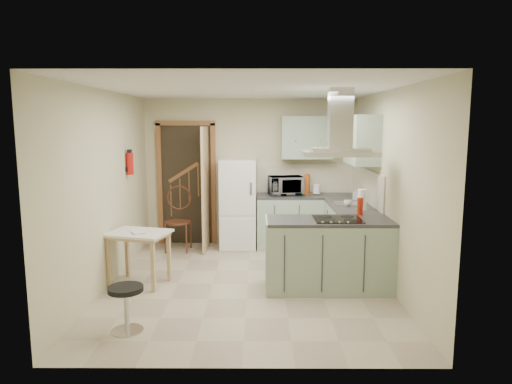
{
  "coord_description": "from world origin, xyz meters",
  "views": [
    {
      "loc": [
        0.14,
        -5.74,
        2.07
      ],
      "look_at": [
        0.11,
        0.45,
        1.15
      ],
      "focal_mm": 32.0,
      "sensor_mm": 36.0,
      "label": 1
    }
  ],
  "objects_px": {
    "bentwood_chair": "(178,222)",
    "stool": "(126,309)",
    "extractor_hood": "(339,153)",
    "microwave": "(286,185)",
    "fridge": "(238,204)",
    "peninsula": "(329,254)",
    "drop_leaf_table": "(139,258)"
  },
  "relations": [
    {
      "from": "extractor_hood",
      "to": "stool",
      "type": "xyz_separation_m",
      "value": [
        -2.31,
        -1.21,
        -1.48
      ]
    },
    {
      "from": "extractor_hood",
      "to": "microwave",
      "type": "height_order",
      "value": "extractor_hood"
    },
    {
      "from": "peninsula",
      "to": "stool",
      "type": "bearing_deg",
      "value": -151.37
    },
    {
      "from": "stool",
      "to": "extractor_hood",
      "type": "bearing_deg",
      "value": 27.58
    },
    {
      "from": "microwave",
      "to": "fridge",
      "type": "bearing_deg",
      "value": 173.45
    },
    {
      "from": "fridge",
      "to": "bentwood_chair",
      "type": "xyz_separation_m",
      "value": [
        -0.98,
        -0.22,
        -0.27
      ]
    },
    {
      "from": "drop_leaf_table",
      "to": "bentwood_chair",
      "type": "distance_m",
      "value": 1.61
    },
    {
      "from": "fridge",
      "to": "drop_leaf_table",
      "type": "bearing_deg",
      "value": -123.66
    },
    {
      "from": "peninsula",
      "to": "extractor_hood",
      "type": "distance_m",
      "value": 1.27
    },
    {
      "from": "fridge",
      "to": "peninsula",
      "type": "bearing_deg",
      "value": -58.26
    },
    {
      "from": "bentwood_chair",
      "to": "microwave",
      "type": "xyz_separation_m",
      "value": [
        1.78,
        0.26,
        0.57
      ]
    },
    {
      "from": "extractor_hood",
      "to": "bentwood_chair",
      "type": "relative_size",
      "value": 0.93
    },
    {
      "from": "drop_leaf_table",
      "to": "microwave",
      "type": "xyz_separation_m",
      "value": [
        2.01,
        1.86,
        0.7
      ]
    },
    {
      "from": "extractor_hood",
      "to": "bentwood_chair",
      "type": "distance_m",
      "value": 3.15
    },
    {
      "from": "microwave",
      "to": "drop_leaf_table",
      "type": "bearing_deg",
      "value": -146.75
    },
    {
      "from": "peninsula",
      "to": "extractor_hood",
      "type": "height_order",
      "value": "extractor_hood"
    },
    {
      "from": "fridge",
      "to": "peninsula",
      "type": "relative_size",
      "value": 0.97
    },
    {
      "from": "fridge",
      "to": "stool",
      "type": "height_order",
      "value": "fridge"
    },
    {
      "from": "bentwood_chair",
      "to": "fridge",
      "type": "bearing_deg",
      "value": 16.07
    },
    {
      "from": "stool",
      "to": "fridge",
      "type": "bearing_deg",
      "value": 72.77
    },
    {
      "from": "fridge",
      "to": "extractor_hood",
      "type": "height_order",
      "value": "extractor_hood"
    },
    {
      "from": "microwave",
      "to": "stool",
      "type": "bearing_deg",
      "value": -128.47
    },
    {
      "from": "peninsula",
      "to": "stool",
      "type": "xyz_separation_m",
      "value": [
        -2.21,
        -1.21,
        -0.21
      ]
    },
    {
      "from": "bentwood_chair",
      "to": "stool",
      "type": "xyz_separation_m",
      "value": [
        -0.01,
        -2.97,
        -0.25
      ]
    },
    {
      "from": "drop_leaf_table",
      "to": "microwave",
      "type": "height_order",
      "value": "microwave"
    },
    {
      "from": "drop_leaf_table",
      "to": "stool",
      "type": "xyz_separation_m",
      "value": [
        0.22,
        -1.37,
        -0.11
      ]
    },
    {
      "from": "fridge",
      "to": "drop_leaf_table",
      "type": "distance_m",
      "value": 2.22
    },
    {
      "from": "fridge",
      "to": "stool",
      "type": "xyz_separation_m",
      "value": [
        -0.99,
        -3.19,
        -0.51
      ]
    },
    {
      "from": "stool",
      "to": "peninsula",
      "type": "bearing_deg",
      "value": 28.63
    },
    {
      "from": "stool",
      "to": "microwave",
      "type": "relative_size",
      "value": 0.85
    },
    {
      "from": "peninsula",
      "to": "drop_leaf_table",
      "type": "xyz_separation_m",
      "value": [
        -2.43,
        0.17,
        -0.1
      ]
    },
    {
      "from": "extractor_hood",
      "to": "bentwood_chair",
      "type": "height_order",
      "value": "extractor_hood"
    }
  ]
}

